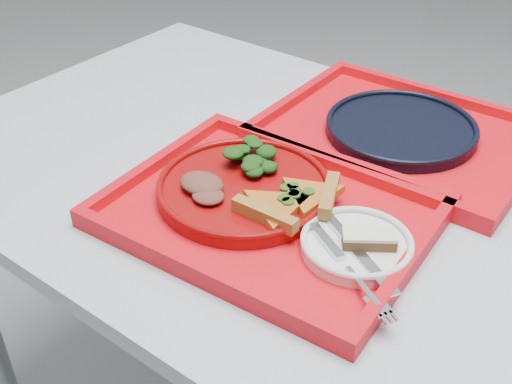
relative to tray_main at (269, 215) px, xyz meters
The scene contains 13 objects.
table 0.20m from the tray_main, 38.96° to the left, with size 1.60×0.80×0.75m.
tray_main is the anchor object (origin of this frame).
tray_far 0.33m from the tray_main, 81.78° to the left, with size 0.45×0.35×0.01m, color red.
dinner_plate 0.06m from the tray_main, 169.70° to the left, with size 0.26×0.26×0.02m, color maroon.
side_plate 0.15m from the tray_main, ahead, with size 0.15×0.15×0.01m, color white.
navy_plate 0.33m from the tray_main, 81.78° to the left, with size 0.26×0.26×0.02m, color black.
pizza_slice_a 0.04m from the tray_main, 29.23° to the right, with size 0.12×0.10×0.02m, color orange, non-canonical shape.
pizza_slice_b 0.07m from the tray_main, 45.55° to the left, with size 0.11×0.09×0.02m, color orange, non-canonical shape.
salad_heap 0.11m from the tray_main, 140.06° to the left, with size 0.08×0.07×0.04m, color black.
meat_portion 0.11m from the tray_main, 160.01° to the right, with size 0.07×0.06×0.02m, color brown.
dessert_bar 0.16m from the tray_main, ahead, with size 0.07×0.06×0.02m.
knife 0.16m from the tray_main, ahead, with size 0.18×0.02×0.01m, color silver.
fork 0.17m from the tray_main, 17.96° to the right, with size 0.18×0.02×0.01m, color silver.
Camera 1 is at (0.30, -0.72, 1.32)m, focal length 45.00 mm.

